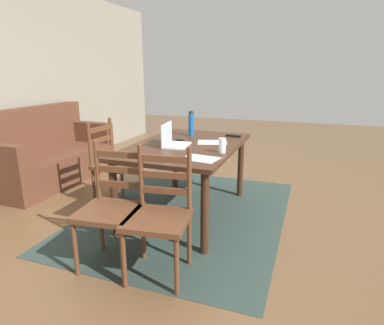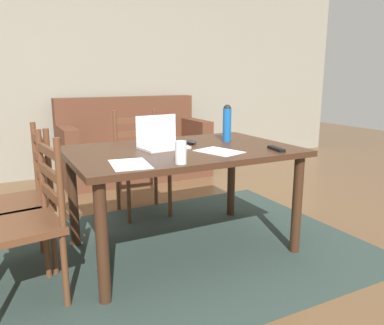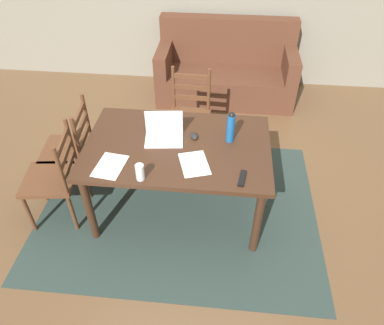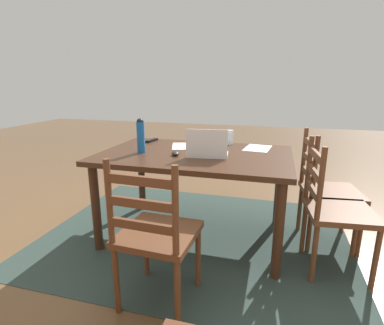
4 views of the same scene
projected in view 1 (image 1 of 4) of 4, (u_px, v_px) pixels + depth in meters
The scene contains 14 objects.
ground_plane at pixel (187, 213), 3.55m from camera, with size 14.00×14.00×0.00m, color brown.
area_rug at pixel (187, 212), 3.55m from camera, with size 2.61×2.01×0.01m, color #283833.
dining_table at pixel (186, 153), 3.37m from camera, with size 1.56×1.01×0.76m.
chair_far_head at pixel (114, 164), 3.72m from camera, with size 0.46×0.46×0.95m.
chair_left_near at pixel (159, 216), 2.39m from camera, with size 0.49×0.49×0.95m.
chair_left_far at pixel (111, 208), 2.53m from camera, with size 0.48×0.48×0.95m.
couch at pixel (47, 155), 4.50m from camera, with size 1.80×0.80×1.00m.
laptop at pixel (172, 140), 3.25m from camera, with size 0.34×0.26×0.23m.
water_bottle at pixel (191, 123), 3.73m from camera, with size 0.06×0.06×0.29m.
drinking_glass at pixel (222, 145), 2.98m from camera, with size 0.07×0.07×0.13m, color silver.
computer_mouse at pixel (180, 139), 3.50m from camera, with size 0.06×0.10×0.03m, color black.
tv_remote at pixel (233, 136), 3.71m from camera, with size 0.04×0.17×0.02m, color black.
paper_stack_left at pixel (212, 142), 3.42m from camera, with size 0.21×0.30×0.00m, color white.
paper_stack_right at pixel (200, 158), 2.80m from camera, with size 0.21×0.30×0.00m, color white.
Camera 1 is at (-3.05, -1.17, 1.49)m, focal length 30.82 mm.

